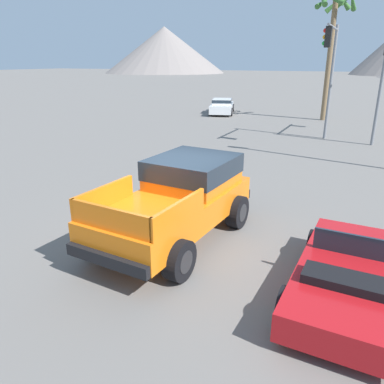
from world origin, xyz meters
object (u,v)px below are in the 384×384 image
Objects in this scene: traffic_light_crosswalk at (330,62)px; palm_tree_short at (333,27)px; red_convertible_car at (347,278)px; parked_car_white at (222,106)px; orange_pickup_truck at (181,195)px.

palm_tree_short is (-1.04, 8.60, 2.25)m from traffic_light_crosswalk.
palm_tree_short reaches higher than traffic_light_crosswalk.
palm_tree_short reaches higher than red_convertible_car.
traffic_light_crosswalk is (9.17, -8.73, 3.53)m from parked_car_white.
parked_car_white is at bearing 112.88° from orange_pickup_truck.
red_convertible_car is 15.01m from traffic_light_crosswalk.
orange_pickup_truck is 1.04× the size of parked_car_white.
traffic_light_crosswalk is 8.95m from palm_tree_short.
orange_pickup_truck is at bearing 91.52° from parked_car_white.
orange_pickup_truck is at bearing -6.83° from traffic_light_crosswalk.
traffic_light_crosswalk is at bearing 101.08° from red_convertible_car.
orange_pickup_truck is 1.26× the size of red_convertible_car.
red_convertible_car is 23.96m from palm_tree_short.
red_convertible_car is 25.82m from parked_car_white.
parked_car_white is 13.14m from traffic_light_crosswalk.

